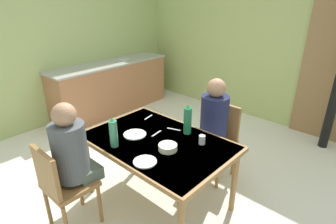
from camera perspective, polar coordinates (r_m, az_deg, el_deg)
name	(u,v)px	position (r m, az deg, el deg)	size (l,w,h in m)	color
ground_plane	(148,174)	(3.41, -4.17, -12.81)	(6.51, 6.51, 0.00)	silver
wall_back	(255,42)	(4.86, 17.82, 13.71)	(4.74, 0.10, 2.55)	#A2B46A
wall_left	(80,41)	(5.02, -17.92, 13.98)	(0.10, 3.75, 2.55)	#9FB46C
door_wooden	(331,73)	(4.47, 30.94, 7.08)	(0.80, 0.05, 2.00)	olive
kitchen_counter	(111,87)	(5.10, -11.87, 5.19)	(0.61, 2.23, 0.91)	#A46945
dining_table	(158,146)	(2.67, -2.19, -7.22)	(1.42, 0.95, 0.72)	olive
chair_near_diner	(62,184)	(2.62, -21.36, -13.83)	(0.40, 0.40, 0.87)	olive
chair_far_diner	(218,136)	(3.22, 10.51, -5.03)	(0.40, 0.40, 0.87)	olive
person_near_diner	(71,150)	(2.52, -19.57, -7.46)	(0.30, 0.37, 0.77)	#48574E
person_far_diner	(213,118)	(2.99, 9.50, -1.21)	(0.30, 0.37, 0.77)	#251B44
water_bottle_green_near	(113,133)	(2.52, -11.35, -4.31)	(0.07, 0.07, 0.29)	#3D8F65
water_bottle_green_far	(188,120)	(2.70, 4.12, -1.66)	(0.08, 0.08, 0.31)	#248350
serving_bowl_center	(168,147)	(2.47, -0.05, -7.40)	(0.17, 0.17, 0.06)	#E7E7C5
dinner_plate_near_left	(135,134)	(2.74, -6.95, -4.68)	(0.23, 0.23, 0.01)	white
dinner_plate_near_right	(145,162)	(2.32, -4.85, -10.32)	(0.20, 0.20, 0.01)	white
drinking_glass_by_near_diner	(202,140)	(2.57, 7.11, -5.79)	(0.06, 0.06, 0.09)	silver
cutlery_knife_near	(148,117)	(3.11, -4.12, -1.10)	(0.15, 0.02, 0.00)	silver
cutlery_fork_near	(157,133)	(2.75, -2.42, -4.50)	(0.15, 0.02, 0.00)	silver
cutlery_knife_far	(174,129)	(2.83, 1.21, -3.63)	(0.15, 0.02, 0.00)	silver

